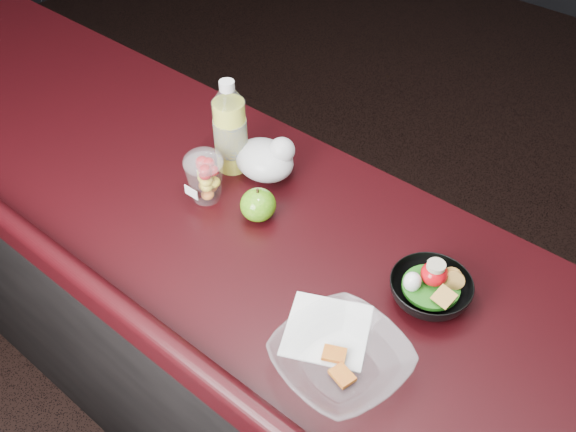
% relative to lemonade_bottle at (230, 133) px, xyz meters
% --- Properties ---
extents(counter, '(4.06, 0.71, 1.02)m').
position_rel_lemonade_bottle_xyz_m(counter, '(0.27, -0.13, -0.61)').
color(counter, black).
rests_on(counter, ground).
extents(lemonade_bottle, '(0.08, 0.08, 0.25)m').
position_rel_lemonade_bottle_xyz_m(lemonade_bottle, '(0.00, 0.00, 0.00)').
color(lemonade_bottle, '#E3EA3C').
rests_on(lemonade_bottle, counter).
extents(fruit_cup, '(0.09, 0.09, 0.13)m').
position_rel_lemonade_bottle_xyz_m(fruit_cup, '(0.03, -0.13, -0.04)').
color(fruit_cup, white).
rests_on(fruit_cup, counter).
extents(green_apple, '(0.08, 0.08, 0.09)m').
position_rel_lemonade_bottle_xyz_m(green_apple, '(0.17, -0.10, -0.07)').
color(green_apple, '#31790E').
rests_on(green_apple, counter).
extents(plastic_bag, '(0.16, 0.13, 0.11)m').
position_rel_lemonade_bottle_xyz_m(plastic_bag, '(0.09, 0.03, -0.05)').
color(plastic_bag, silver).
rests_on(plastic_bag, counter).
extents(snack_bowl, '(0.18, 0.18, 0.09)m').
position_rel_lemonade_bottle_xyz_m(snack_bowl, '(0.60, -0.06, -0.07)').
color(snack_bowl, black).
rests_on(snack_bowl, counter).
extents(takeout_bowl, '(0.28, 0.28, 0.06)m').
position_rel_lemonade_bottle_xyz_m(takeout_bowl, '(0.56, -0.31, -0.07)').
color(takeout_bowl, silver).
rests_on(takeout_bowl, counter).
extents(paper_napkin, '(0.21, 0.21, 0.00)m').
position_rel_lemonade_bottle_xyz_m(paper_napkin, '(0.49, -0.26, -0.10)').
color(paper_napkin, white).
rests_on(paper_napkin, counter).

